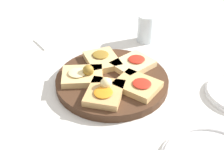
{
  "coord_description": "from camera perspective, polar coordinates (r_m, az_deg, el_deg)",
  "views": [
    {
      "loc": [
        0.56,
        0.46,
        0.54
      ],
      "look_at": [
        0.0,
        0.0,
        0.03
      ],
      "focal_mm": 50.0,
      "sensor_mm": 36.0,
      "label": 1
    }
  ],
  "objects": [
    {
      "name": "ground_plane",
      "position": [
        0.9,
        0.0,
        -1.72
      ],
      "size": [
        3.0,
        3.0,
        0.0
      ],
      "primitive_type": "plane",
      "color": "silver"
    },
    {
      "name": "serving_board",
      "position": [
        0.89,
        0.0,
        -1.11
      ],
      "size": [
        0.32,
        0.32,
        0.02
      ],
      "primitive_type": "cylinder",
      "color": "#422819",
      "rests_on": "ground_plane"
    },
    {
      "name": "focaccia_slice_0",
      "position": [
        0.84,
        4.69,
        -1.86
      ],
      "size": [
        0.1,
        0.12,
        0.02
      ],
      "color": "tan",
      "rests_on": "serving_board"
    },
    {
      "name": "focaccia_slice_1",
      "position": [
        0.93,
        3.92,
        2.04
      ],
      "size": [
        0.13,
        0.11,
        0.02
      ],
      "color": "#E5C689",
      "rests_on": "serving_board"
    },
    {
      "name": "focaccia_slice_2",
      "position": [
        0.95,
        -1.83,
        2.8
      ],
      "size": [
        0.13,
        0.14,
        0.02
      ],
      "color": "#DBB775",
      "rests_on": "serving_board"
    },
    {
      "name": "focaccia_slice_3",
      "position": [
        0.88,
        -5.35,
        -0.02
      ],
      "size": [
        0.14,
        0.14,
        0.04
      ],
      "color": "#DBB775",
      "rests_on": "serving_board"
    },
    {
      "name": "focaccia_slice_4",
      "position": [
        0.82,
        -1.33,
        -3.05
      ],
      "size": [
        0.14,
        0.13,
        0.04
      ],
      "color": "tan",
      "rests_on": "serving_board"
    },
    {
      "name": "water_glass",
      "position": [
        1.11,
        6.28,
        8.48
      ],
      "size": [
        0.06,
        0.06,
        0.1
      ],
      "primitive_type": "cylinder",
      "color": "silver",
      "rests_on": "ground_plane"
    },
    {
      "name": "napkin_stack",
      "position": [
        1.14,
        -10.86,
        6.28
      ],
      "size": [
        0.12,
        0.11,
        0.01
      ],
      "primitive_type": "cube",
      "rotation": [
        0.0,
        0.0,
        -0.25
      ],
      "color": "white",
      "rests_on": "ground_plane"
    }
  ]
}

